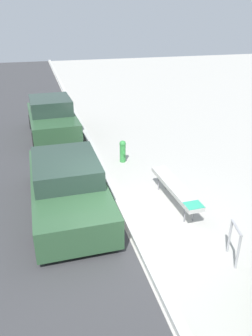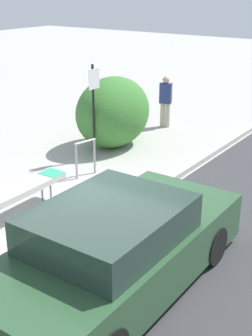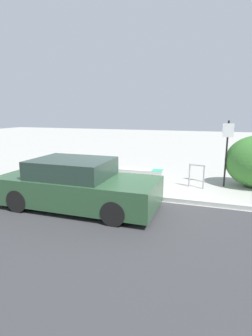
# 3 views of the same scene
# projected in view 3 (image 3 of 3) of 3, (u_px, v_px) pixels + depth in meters

# --- Properties ---
(ground_plane) EXTENTS (60.00, 60.00, 0.00)m
(ground_plane) POSITION_uv_depth(u_px,v_px,m) (133.00, 197.00, 8.09)
(ground_plane) COLOR #ADAAA3
(road_strip) EXTENTS (60.00, 10.00, 0.01)m
(road_strip) POSITION_uv_depth(u_px,v_px,m) (11.00, 319.00, 3.32)
(road_strip) COLOR #38383A
(road_strip) RESTS_ON ground_plane
(curb) EXTENTS (60.00, 0.20, 0.13)m
(curb) POSITION_uv_depth(u_px,v_px,m) (133.00, 195.00, 8.07)
(curb) COLOR #B7B7B2
(curb) RESTS_ON ground_plane
(bench) EXTENTS (2.41, 0.47, 0.58)m
(bench) POSITION_uv_depth(u_px,v_px,m) (130.00, 170.00, 9.49)
(bench) COLOR gray
(bench) RESTS_ON ground_plane
(bike_rack) EXTENTS (0.55, 0.17, 0.83)m
(bike_rack) POSITION_uv_depth(u_px,v_px,m) (197.00, 174.00, 9.00)
(bike_rack) COLOR #99999E
(bike_rack) RESTS_ON ground_plane
(sign_post) EXTENTS (0.36, 0.08, 2.30)m
(sign_post) POSITION_uv_depth(u_px,v_px,m) (227.00, 148.00, 8.96)
(sign_post) COLOR black
(sign_post) RESTS_ON ground_plane
(fire_hydrant) EXTENTS (0.36, 0.22, 0.77)m
(fire_hydrant) POSITION_uv_depth(u_px,v_px,m) (49.00, 171.00, 9.89)
(fire_hydrant) COLOR #338C3F
(fire_hydrant) RESTS_ON ground_plane
(parked_car_near) EXTENTS (4.35, 1.85, 1.34)m
(parked_car_near) POSITION_uv_depth(u_px,v_px,m) (77.00, 185.00, 7.14)
(parked_car_near) COLOR black
(parked_car_near) RESTS_ON ground_plane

